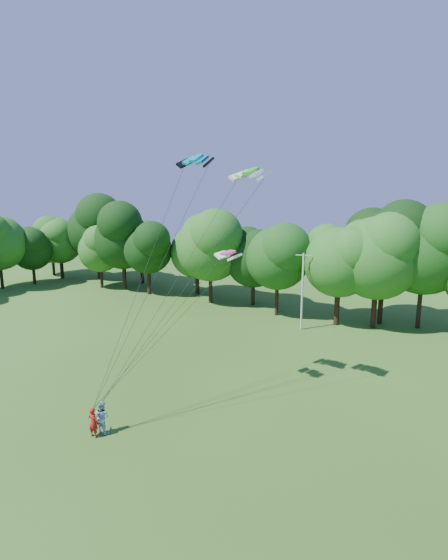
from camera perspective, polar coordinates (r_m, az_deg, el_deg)
The scene contains 9 objects.
ground at distance 23.76m, azimuth -24.14°, elevation -25.15°, with size 160.00×160.00×0.00m, color #2D5216.
utility_pole at distance 44.15m, azimuth 10.19°, elevation -1.40°, with size 1.51×0.57×7.81m.
kite_flyer_left at distance 27.15m, azimuth -16.70°, elevation -17.38°, with size 0.65×0.43×1.79m, color #B01916.
kite_flyer_right at distance 27.43m, azimuth -15.65°, elevation -16.85°, with size 0.94×0.73×1.92m, color #ADD2F0.
kite_teal at distance 28.82m, azimuth -3.65°, elevation 15.61°, with size 2.41×1.09×0.59m.
kite_green at distance 27.74m, azimuth 3.48°, elevation 14.01°, with size 2.70×1.51×0.51m.
kite_pink at distance 29.02m, azimuth 0.56°, elevation 3.58°, with size 2.06×1.39×0.29m.
tree_back_west at distance 66.37m, azimuth -10.80°, elevation 5.47°, with size 7.65×7.65×11.13m.
tree_back_center at distance 47.65m, azimuth 20.30°, elevation 4.41°, with size 9.30×9.30×13.53m.
Camera 1 is at (16.50, -10.02, 13.85)m, focal length 28.00 mm.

